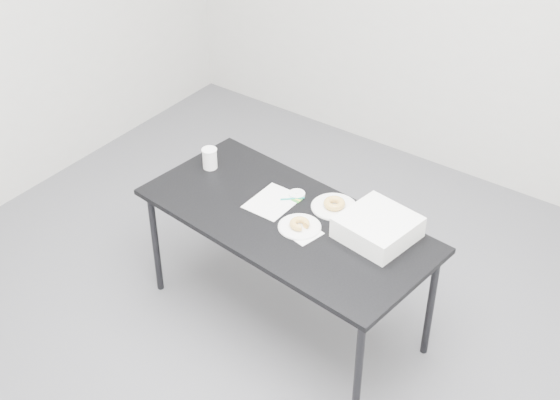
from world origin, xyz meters
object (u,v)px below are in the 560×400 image
Objects in this scene: donut_near at (300,224)px; bakery_box at (378,227)px; plate_near at (300,227)px; donut_far at (334,203)px; table at (287,226)px; scorecard at (273,202)px; plate_far at (334,207)px; pen at (293,199)px; coffee_cup at (210,158)px.

bakery_box reaches higher than donut_near.
donut_far is (0.05, 0.24, 0.02)m from plate_near.
donut_near is (0.10, -0.03, 0.08)m from table.
scorecard is 1.14× the size of plate_far.
scorecard is 2.15× the size of pen.
pen is 0.22m from donut_far.
donut_far is (0.27, 0.14, 0.02)m from scorecard.
coffee_cup reaches higher than bakery_box.
scorecard reaches higher than table.
plate_far reaches higher than scorecard.
bakery_box is (0.29, -0.08, 0.05)m from plate_far.
bakery_box reaches higher than scorecard.
pen is (-0.06, 0.14, 0.06)m from table.
donut_far is (0.05, 0.24, -0.00)m from donut_near.
plate_near is (0.10, -0.03, 0.06)m from table.
donut_near is at bearing -22.48° from scorecard.
plate_near reaches higher than scorecard.
plate_far is at bearing 173.97° from bakery_box.
plate_near is at bearing -22.48° from scorecard.
table is at bearing -124.16° from plate_far.
plate_far is at bearing 61.92° from table.
pen reaches higher than plate_near.
coffee_cup is (-0.52, -0.02, 0.05)m from pen.
donut_near reaches higher than pen.
pen is at bearing -172.26° from bakery_box.
scorecard is 2.29× the size of coffee_cup.
table is 12.65× the size of pen.
donut_far is 0.94× the size of coffee_cup.
bakery_box reaches higher than plate_far.
plate_near is 0.02m from donut_near.
bakery_box reaches higher than plate_near.
plate_far is at bearing 79.11° from donut_near.
bakery_box is at bearing 0.42° from coffee_cup.
coffee_cup is (-0.73, -0.08, 0.03)m from donut_far.
bakery_box is at bearing -43.84° from pen.
scorecard is 0.46m from coffee_cup.
bakery_box is at bearing 6.75° from scorecard.
plate_far is at bearing 79.11° from plate_near.
coffee_cup is at bearing 167.46° from donut_near.
scorecard is 0.25m from plate_near.
pen is 1.06× the size of coffee_cup.
plate_far is at bearing 0.00° from donut_far.
donut_near reaches higher than plate_far.
plate_near is (0.23, -0.10, 0.00)m from scorecard.
scorecard is 2.70× the size of donut_near.
plate_near is at bearing -145.62° from bakery_box.
table is 0.16m from scorecard.
scorecard is 0.31m from plate_far.
table is at bearing -108.22° from pen.
coffee_cup is at bearing -173.45° from donut_far.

